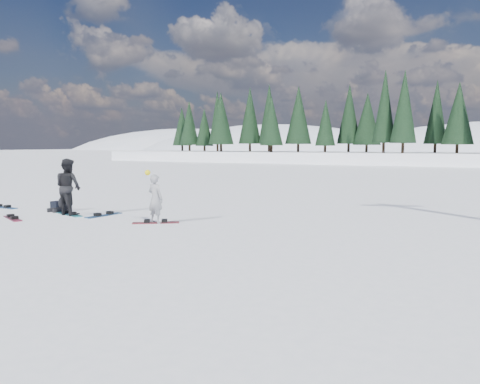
% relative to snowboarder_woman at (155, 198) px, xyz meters
% --- Properties ---
extents(ground, '(420.00, 420.00, 0.00)m').
position_rel_snowboarder_woman_xyz_m(ground, '(-1.13, -0.59, -0.81)').
color(ground, white).
rests_on(ground, ground).
extents(alpine_backdrop, '(412.50, 227.00, 53.20)m').
position_rel_snowboarder_woman_xyz_m(alpine_backdrop, '(-12.85, 188.57, -14.78)').
color(alpine_backdrop, white).
rests_on(alpine_backdrop, ground).
extents(snowboarder_woman, '(0.62, 0.44, 1.74)m').
position_rel_snowboarder_woman_xyz_m(snowboarder_woman, '(0.00, 0.00, 0.00)').
color(snowboarder_woman, '#A2A2A7').
rests_on(snowboarder_woman, ground).
extents(snowboarder_man, '(1.07, 0.87, 2.05)m').
position_rel_snowboarder_woman_xyz_m(snowboarder_man, '(-3.93, 0.00, 0.21)').
color(snowboarder_man, black).
rests_on(snowboarder_man, ground).
extents(seated_rider, '(0.64, 0.95, 0.76)m').
position_rel_snowboarder_woman_xyz_m(seated_rider, '(-4.94, 0.67, -0.52)').
color(seated_rider, black).
rests_on(seated_rider, ground).
extents(gear_bag, '(0.50, 0.37, 0.30)m').
position_rel_snowboarder_woman_xyz_m(gear_bag, '(-5.64, 0.92, -0.66)').
color(gear_bag, black).
rests_on(gear_bag, ground).
extents(snowboard_woman, '(1.39, 1.08, 0.03)m').
position_rel_snowboarder_woman_xyz_m(snowboard_woman, '(0.00, 0.00, -0.80)').
color(snowboard_woman, maroon).
rests_on(snowboard_woman, ground).
extents(snowboard_man, '(1.52, 0.68, 0.03)m').
position_rel_snowboarder_woman_xyz_m(snowboard_man, '(-3.93, 0.00, -0.80)').
color(snowboard_man, teal).
rests_on(snowboard_man, ground).
extents(snowboard_loose_a, '(0.43, 1.52, 0.03)m').
position_rel_snowboarder_woman_xyz_m(snowboard_loose_a, '(-2.65, 0.42, -0.80)').
color(snowboard_loose_a, navy).
rests_on(snowboard_loose_a, ground).
extents(snowboard_loose_b, '(1.49, 0.86, 0.03)m').
position_rel_snowboarder_woman_xyz_m(snowboard_loose_b, '(-4.92, -1.57, -0.80)').
color(snowboard_loose_b, maroon).
rests_on(snowboard_loose_b, ground).
extents(snowboard_loose_c, '(1.51, 0.33, 0.03)m').
position_rel_snowboarder_woman_xyz_m(snowboard_loose_c, '(-7.81, 0.13, -0.80)').
color(snowboard_loose_c, navy).
rests_on(snowboard_loose_c, ground).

